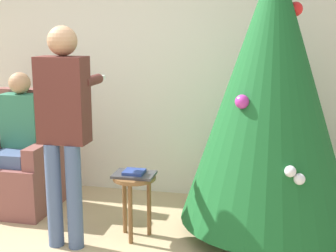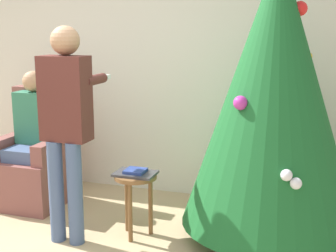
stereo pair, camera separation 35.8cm
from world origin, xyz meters
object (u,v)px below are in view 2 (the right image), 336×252
(christmas_tree, at_px, (274,92))
(side_stool, at_px, (136,187))
(armchair, at_px, (35,164))
(person_seated, at_px, (31,132))
(person_standing, at_px, (66,117))

(christmas_tree, xyz_separation_m, side_stool, (-1.04, -0.27, -0.79))
(armchair, bearing_deg, person_seated, -90.00)
(side_stool, bearing_deg, christmas_tree, 14.48)
(armchair, bearing_deg, side_stool, -18.31)
(armchair, xyz_separation_m, person_standing, (0.74, -0.62, 0.63))
(christmas_tree, relative_size, person_standing, 1.33)
(person_seated, distance_m, person_standing, 0.99)
(armchair, distance_m, side_stool, 1.29)
(christmas_tree, bearing_deg, person_seated, 177.41)
(armchair, bearing_deg, person_standing, -40.18)
(person_seated, distance_m, side_stool, 1.31)
(person_standing, relative_size, side_stool, 3.24)
(person_standing, bearing_deg, christmas_tree, 17.84)
(christmas_tree, height_order, person_seated, christmas_tree)
(person_standing, bearing_deg, armchair, 139.82)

